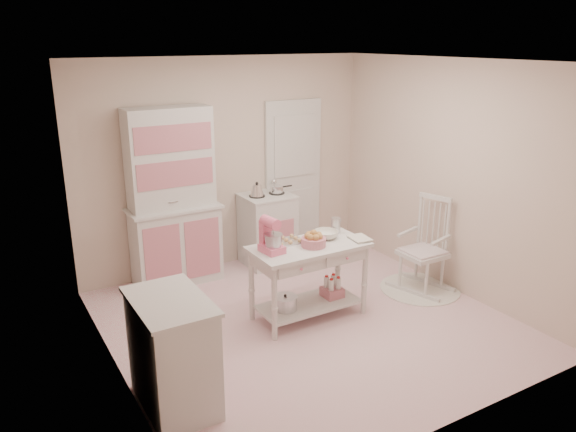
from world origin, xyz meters
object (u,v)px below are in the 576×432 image
at_px(base_cabinet, 173,353).
at_px(stove, 267,229).
at_px(rocking_chair, 423,245).
at_px(bread_basket, 314,242).
at_px(work_table, 309,281).
at_px(stand_mixer, 272,236).
at_px(hutch, 173,198).

bearing_deg(base_cabinet, stove, 47.33).
relative_size(base_cabinet, rocking_chair, 0.84).
bearing_deg(stove, bread_basket, -101.43).
bearing_deg(work_table, stand_mixer, 177.27).
bearing_deg(rocking_chair, stand_mixer, 159.99).
bearing_deg(rocking_chair, hutch, 128.41).
distance_m(base_cabinet, stand_mixer, 1.56).
xyz_separation_m(stove, bread_basket, (-0.31, -1.56, 0.39)).
height_order(base_cabinet, work_table, base_cabinet).
xyz_separation_m(base_cabinet, stand_mixer, (1.29, 0.73, 0.51)).
height_order(hutch, rocking_chair, hutch).
bearing_deg(stove, rocking_chair, -54.53).
xyz_separation_m(hutch, stand_mixer, (0.45, -1.54, -0.07)).
xyz_separation_m(stove, base_cabinet, (-2.04, -2.21, 0.00)).
bearing_deg(hutch, work_table, -60.92).
distance_m(base_cabinet, work_table, 1.85).
bearing_deg(rocking_chair, bread_basket, 161.62).
height_order(hutch, base_cabinet, hutch).
bearing_deg(base_cabinet, stand_mixer, 29.51).
relative_size(work_table, bread_basket, 4.80).
distance_m(base_cabinet, rocking_chair, 3.25).
xyz_separation_m(rocking_chair, work_table, (-1.48, 0.10, -0.15)).
relative_size(rocking_chair, stand_mixer, 3.24).
bearing_deg(stand_mixer, work_table, -8.94).
bearing_deg(hutch, base_cabinet, -110.39).
relative_size(hutch, base_cabinet, 2.26).
xyz_separation_m(work_table, stand_mixer, (-0.42, 0.02, 0.57)).
distance_m(stove, rocking_chair, 1.98).
distance_m(hutch, rocking_chair, 2.91).
xyz_separation_m(base_cabinet, rocking_chair, (3.19, 0.61, 0.09)).
bearing_deg(stand_mixer, base_cabinet, -156.70).
height_order(rocking_chair, stand_mixer, stand_mixer).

